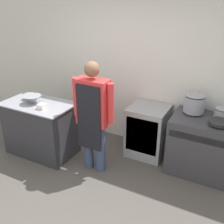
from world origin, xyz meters
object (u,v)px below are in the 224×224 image
object	(u,v)px
fridge_unit	(148,131)
stock_pot	(195,103)
saute_pan	(219,122)
person_cook	(93,112)
mixing_bowl	(33,99)
plastic_tub	(42,106)
stove	(202,145)
sauce_pot	(222,112)

from	to	relation	value
fridge_unit	stock_pot	distance (m)	0.90
saute_pan	person_cook	bearing A→B (deg)	-160.16
mixing_bowl	stock_pot	bearing A→B (deg)	20.20
plastic_tub	stove	bearing A→B (deg)	20.22
person_cook	stock_pot	world-z (taller)	person_cook
person_cook	plastic_tub	bearing A→B (deg)	-171.09
mixing_bowl	stock_pot	world-z (taller)	stock_pot
stock_pot	person_cook	bearing A→B (deg)	-146.15
mixing_bowl	stock_pot	size ratio (longest dim) A/B	0.92
stock_pot	sauce_pot	bearing A→B (deg)	-0.00
fridge_unit	plastic_tub	xyz separation A→B (m)	(-1.37, -0.90, 0.51)
saute_pan	sauce_pot	size ratio (longest dim) A/B	1.34
person_cook	sauce_pot	distance (m)	1.80
plastic_tub	stock_pot	bearing A→B (deg)	24.91
fridge_unit	stock_pot	size ratio (longest dim) A/B	2.79
person_cook	sauce_pot	bearing A→B (deg)	27.00
stock_pot	sauce_pot	xyz separation A→B (m)	(0.39, -0.00, -0.07)
stove	plastic_tub	world-z (taller)	plastic_tub
plastic_tub	mixing_bowl	bearing A→B (deg)	159.80
stove	sauce_pot	xyz separation A→B (m)	(0.18, 0.12, 0.52)
mixing_bowl	sauce_pot	xyz separation A→B (m)	(2.68, 0.85, 0.01)
saute_pan	stock_pot	bearing A→B (deg)	148.27
stove	saute_pan	world-z (taller)	saute_pan
plastic_tub	saute_pan	distance (m)	2.52
stock_pot	stove	bearing A→B (deg)	-30.54
sauce_pot	mixing_bowl	bearing A→B (deg)	-162.51
stock_pot	fridge_unit	bearing A→B (deg)	-176.18
person_cook	stove	bearing A→B (deg)	26.10
stove	mixing_bowl	xyz separation A→B (m)	(-2.50, -0.73, 0.52)
person_cook	saute_pan	world-z (taller)	person_cook
mixing_bowl	stock_pot	distance (m)	2.45
mixing_bowl	sauce_pot	bearing A→B (deg)	17.49
stock_pot	saute_pan	bearing A→B (deg)	-31.73
stock_pot	saute_pan	size ratio (longest dim) A/B	1.07
fridge_unit	sauce_pot	world-z (taller)	sauce_pot
plastic_tub	saute_pan	world-z (taller)	plastic_tub
plastic_tub	saute_pan	xyz separation A→B (m)	(2.42, 0.71, -0.02)
stove	stock_pot	world-z (taller)	stock_pot
sauce_pot	plastic_tub	bearing A→B (deg)	-158.67
fridge_unit	stock_pot	bearing A→B (deg)	3.82
person_cook	mixing_bowl	bearing A→B (deg)	-178.43
saute_pan	plastic_tub	bearing A→B (deg)	-163.72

